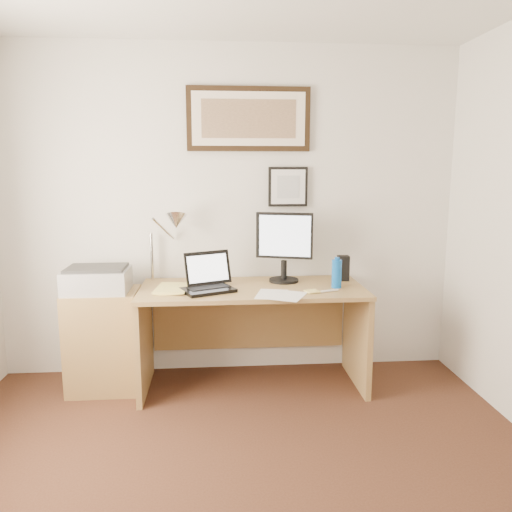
{
  "coord_description": "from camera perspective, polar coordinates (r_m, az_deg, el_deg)",
  "views": [
    {
      "loc": [
        -0.1,
        -1.84,
        1.6
      ],
      "look_at": [
        0.16,
        1.43,
        1.01
      ],
      "focal_mm": 35.0,
      "sensor_mm": 36.0,
      "label": 1
    }
  ],
  "objects": [
    {
      "name": "picture_small",
      "position": [
        3.85,
        3.67,
        7.9
      ],
      "size": [
        0.3,
        0.03,
        0.3
      ],
      "color": "black",
      "rests_on": "wall_back"
    },
    {
      "name": "picture_large",
      "position": [
        3.83,
        -0.84,
        15.39
      ],
      "size": [
        0.92,
        0.04,
        0.47
      ],
      "color": "black",
      "rests_on": "wall_back"
    },
    {
      "name": "bottle_cap",
      "position": [
        3.57,
        9.26,
        -0.29
      ],
      "size": [
        0.04,
        0.04,
        0.02
      ],
      "primitive_type": "cylinder",
      "color": "blue",
      "rests_on": "water_bottle"
    },
    {
      "name": "laptop",
      "position": [
        3.5,
        -5.51,
        -2.96
      ],
      "size": [
        0.41,
        0.42,
        0.26
      ],
      "color": "black",
      "rests_on": "desk"
    },
    {
      "name": "desk",
      "position": [
        3.72,
        -0.53,
        -6.79
      ],
      "size": [
        1.6,
        0.7,
        0.75
      ],
      "color": "olive",
      "rests_on": "floor"
    },
    {
      "name": "printer",
      "position": [
        3.69,
        -17.71,
        -2.56
      ],
      "size": [
        0.44,
        0.34,
        0.18
      ],
      "color": "#A4A4A6",
      "rests_on": "side_cabinet"
    },
    {
      "name": "paper_sheet_a",
      "position": [
        3.38,
        1.79,
        -4.38
      ],
      "size": [
        0.26,
        0.32,
        0.0
      ],
      "primitive_type": "cube",
      "rotation": [
        0.0,
        0.0,
        -0.26
      ],
      "color": "white",
      "rests_on": "desk"
    },
    {
      "name": "marker_pen",
      "position": [
        3.48,
        8.4,
        -3.95
      ],
      "size": [
        0.14,
        0.06,
        0.02
      ],
      "primitive_type": "cylinder",
      "rotation": [
        0.0,
        1.57,
        0.35
      ],
      "color": "white",
      "rests_on": "desk"
    },
    {
      "name": "wall_back",
      "position": [
        3.85,
        -3.08,
        4.93
      ],
      "size": [
        3.5,
        0.02,
        2.5
      ],
      "primitive_type": "cube",
      "color": "silver",
      "rests_on": "ground"
    },
    {
      "name": "water_bottle",
      "position": [
        3.59,
        9.21,
        -2.03
      ],
      "size": [
        0.07,
        0.07,
        0.2
      ],
      "primitive_type": "cylinder",
      "color": "blue",
      "rests_on": "desk"
    },
    {
      "name": "book",
      "position": [
        3.56,
        -11.28,
        -3.67
      ],
      "size": [
        0.25,
        0.32,
        0.02
      ],
      "primitive_type": "imported",
      "rotation": [
        0.0,
        0.0,
        -0.11
      ],
      "color": "#EBDC6E",
      "rests_on": "desk"
    },
    {
      "name": "side_cabinet",
      "position": [
        3.82,
        -16.94,
        -9.18
      ],
      "size": [
        0.5,
        0.4,
        0.73
      ],
      "primitive_type": "cube",
      "color": "olive",
      "rests_on": "floor"
    },
    {
      "name": "lcd_monitor",
      "position": [
        3.69,
        3.25,
        1.43
      ],
      "size": [
        0.41,
        0.22,
        0.52
      ],
      "color": "black",
      "rests_on": "desk"
    },
    {
      "name": "paper_sheet_b",
      "position": [
        3.34,
        3.77,
        -4.56
      ],
      "size": [
        0.29,
        0.33,
        0.0
      ],
      "primitive_type": "cube",
      "rotation": [
        0.0,
        0.0,
        -0.45
      ],
      "color": "white",
      "rests_on": "desk"
    },
    {
      "name": "speaker",
      "position": [
        3.83,
        9.92,
        -1.37
      ],
      "size": [
        0.09,
        0.08,
        0.19
      ],
      "primitive_type": "cube",
      "rotation": [
        0.0,
        0.0,
        -0.03
      ],
      "color": "black",
      "rests_on": "desk"
    },
    {
      "name": "sticky_pad",
      "position": [
        3.45,
        6.43,
        -4.03
      ],
      "size": [
        0.11,
        0.11,
        0.01
      ],
      "primitive_type": "cube",
      "rotation": [
        0.0,
        0.0,
        0.3
      ],
      "color": "#F1DA72",
      "rests_on": "desk"
    },
    {
      "name": "desk_lamp",
      "position": [
        3.68,
        -9.36,
        3.59
      ],
      "size": [
        0.29,
        0.27,
        0.53
      ],
      "color": "silver",
      "rests_on": "desk"
    }
  ]
}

